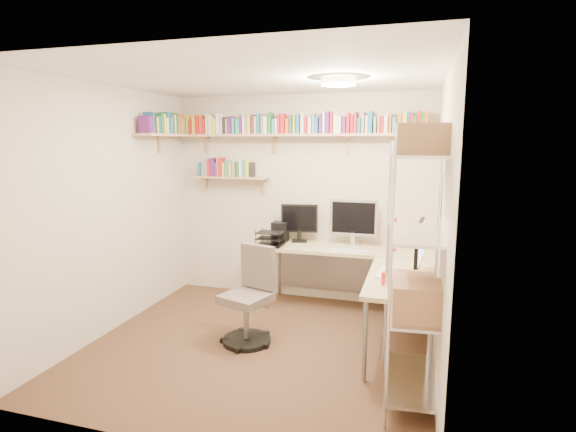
# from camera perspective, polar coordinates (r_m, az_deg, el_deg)

# --- Properties ---
(ground) EXTENTS (3.20, 3.20, 0.00)m
(ground) POSITION_cam_1_polar(r_m,az_deg,el_deg) (4.50, -3.80, -16.19)
(ground) COLOR #40281B
(ground) RESTS_ON ground
(room_shell) EXTENTS (3.24, 3.04, 2.52)m
(room_shell) POSITION_cam_1_polar(r_m,az_deg,el_deg) (4.08, -3.97, 3.82)
(room_shell) COLOR beige
(room_shell) RESTS_ON ground
(wall_shelves) EXTENTS (3.12, 1.09, 0.80)m
(wall_shelves) POSITION_cam_1_polar(r_m,az_deg,el_deg) (5.42, -3.47, 10.30)
(wall_shelves) COLOR tan
(wall_shelves) RESTS_ON ground
(corner_desk) EXTENTS (1.97, 1.92, 1.28)m
(corner_desk) POSITION_cam_1_polar(r_m,az_deg,el_deg) (4.98, 7.58, -4.77)
(corner_desk) COLOR #D4C18A
(corner_desk) RESTS_ON ground
(office_chair) EXTENTS (0.53, 0.53, 0.94)m
(office_chair) POSITION_cam_1_polar(r_m,az_deg,el_deg) (4.48, -4.89, -10.84)
(office_chair) COLOR black
(office_chair) RESTS_ON ground
(wire_rack) EXTENTS (0.49, 0.88, 2.07)m
(wire_rack) POSITION_cam_1_polar(r_m,az_deg,el_deg) (3.39, 16.03, -4.92)
(wire_rack) COLOR silver
(wire_rack) RESTS_ON ground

